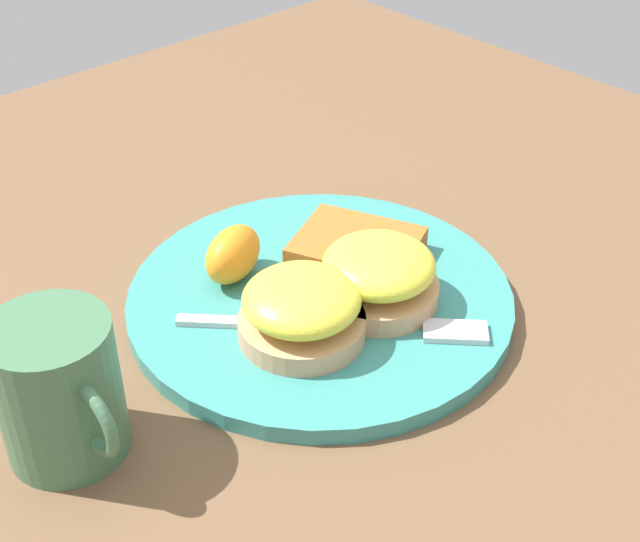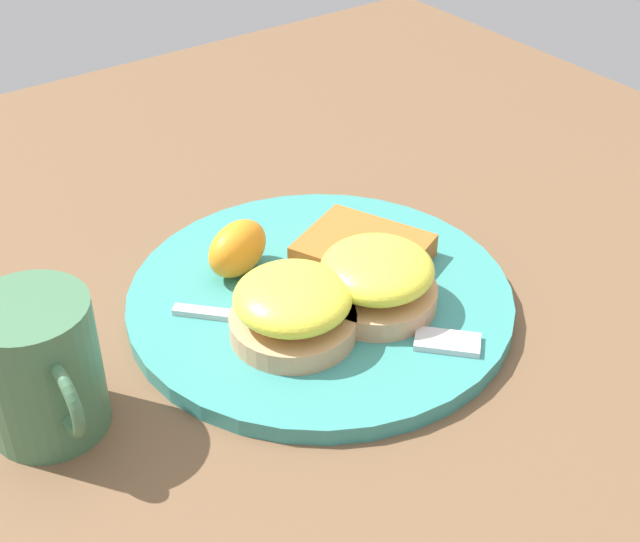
{
  "view_description": "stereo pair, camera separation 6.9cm",
  "coord_description": "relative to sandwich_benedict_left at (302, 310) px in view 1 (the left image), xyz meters",
  "views": [
    {
      "loc": [
        0.42,
        -0.38,
        0.43
      ],
      "look_at": [
        0.0,
        0.0,
        0.03
      ],
      "focal_mm": 50.0,
      "sensor_mm": 36.0,
      "label": 1
    },
    {
      "loc": [
        0.46,
        -0.33,
        0.43
      ],
      "look_at": [
        0.0,
        0.0,
        0.03
      ],
      "focal_mm": 50.0,
      "sensor_mm": 36.0,
      "label": 2
    }
  ],
  "objects": [
    {
      "name": "ground_plane",
      "position": [
        -0.03,
        0.05,
        -0.04
      ],
      "size": [
        1.1,
        1.1,
        0.0
      ],
      "primitive_type": "plane",
      "color": "brown"
    },
    {
      "name": "plate",
      "position": [
        -0.03,
        0.05,
        -0.03
      ],
      "size": [
        0.31,
        0.31,
        0.01
      ],
      "primitive_type": "cylinder",
      "color": "teal",
      "rests_on": "ground_plane"
    },
    {
      "name": "sandwich_benedict_left",
      "position": [
        0.0,
        0.0,
        0.0
      ],
      "size": [
        0.09,
        0.09,
        0.05
      ],
      "color": "tan",
      "rests_on": "plate"
    },
    {
      "name": "sandwich_benedict_right",
      "position": [
        0.01,
        0.07,
        0.0
      ],
      "size": [
        0.09,
        0.09,
        0.05
      ],
      "color": "tan",
      "rests_on": "plate"
    },
    {
      "name": "hashbrown_patty",
      "position": [
        -0.04,
        0.1,
        -0.01
      ],
      "size": [
        0.12,
        0.11,
        0.02
      ],
      "primitive_type": "cube",
      "rotation": [
        0.0,
        0.0,
        0.42
      ],
      "color": "#B56226",
      "rests_on": "plate"
    },
    {
      "name": "orange_wedge",
      "position": [
        -0.09,
        0.01,
        -0.0
      ],
      "size": [
        0.06,
        0.07,
        0.04
      ],
      "primitive_type": "ellipsoid",
      "rotation": [
        0.0,
        0.0,
        5.08
      ],
      "color": "orange",
      "rests_on": "plate"
    },
    {
      "name": "fork",
      "position": [
        0.02,
        0.03,
        -0.02
      ],
      "size": [
        0.18,
        0.17,
        0.0
      ],
      "color": "silver",
      "rests_on": "plate"
    },
    {
      "name": "cup",
      "position": [
        -0.03,
        -0.18,
        0.01
      ],
      "size": [
        0.11,
        0.08,
        0.1
      ],
      "color": "#42704C",
      "rests_on": "ground_plane"
    }
  ]
}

